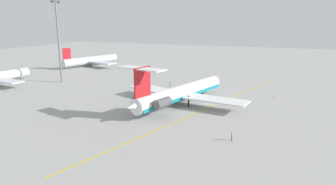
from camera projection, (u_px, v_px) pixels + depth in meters
name	position (u px, v px, depth m)	size (l,w,h in m)	color
ground	(204.00, 104.00, 84.58)	(386.89, 386.89, 0.00)	#9E9E99
main_jetliner	(179.00, 93.00, 82.69)	(41.29, 36.92, 12.19)	white
airliner_mid_right	(92.00, 60.00, 154.06)	(32.64, 32.67, 9.91)	silver
ground_crew_near_nose	(170.00, 83.00, 107.50)	(0.34, 0.30, 1.66)	black
ground_crew_near_tail	(232.00, 135.00, 58.37)	(0.41, 0.29, 1.83)	black
safety_cone_nose	(274.00, 97.00, 90.69)	(0.40, 0.40, 0.55)	#EA590F
taxiway_centreline	(210.00, 107.00, 81.34)	(95.48, 0.36, 0.01)	gold
light_mast	(59.00, 39.00, 110.22)	(4.00, 0.70, 29.30)	slate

